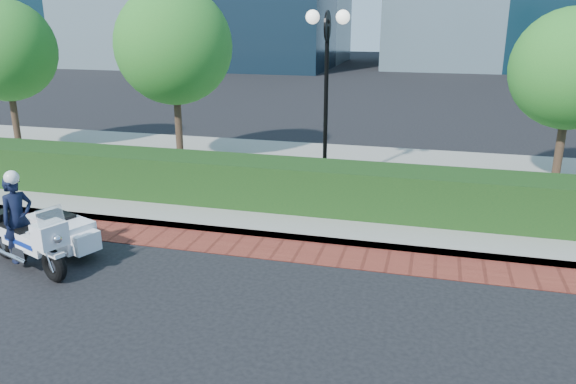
% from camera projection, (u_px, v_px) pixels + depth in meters
% --- Properties ---
extents(ground, '(120.00, 120.00, 0.00)m').
position_uv_depth(ground, '(205.00, 279.00, 9.47)').
color(ground, black).
rests_on(ground, ground).
extents(brick_strip, '(60.00, 1.00, 0.01)m').
position_uv_depth(brick_strip, '(236.00, 245.00, 10.85)').
color(brick_strip, maroon).
rests_on(brick_strip, ground).
extents(sidewalk, '(60.00, 8.00, 0.15)m').
position_uv_depth(sidewalk, '(293.00, 178.00, 14.97)').
color(sidewalk, gray).
rests_on(sidewalk, ground).
extents(hedge_main, '(18.00, 1.20, 1.00)m').
position_uv_depth(hedge_main, '(267.00, 183.00, 12.59)').
color(hedge_main, black).
rests_on(hedge_main, sidewalk).
extents(lamppost, '(1.02, 0.70, 4.21)m').
position_uv_depth(lamppost, '(327.00, 72.00, 13.12)').
color(lamppost, black).
rests_on(lamppost, sidewalk).
extents(tree_a, '(3.00, 3.00, 4.58)m').
position_uv_depth(tree_a, '(5.00, 51.00, 16.68)').
color(tree_a, '#332319').
rests_on(tree_a, sidewalk).
extents(tree_b, '(3.20, 3.20, 4.89)m').
position_uv_depth(tree_b, '(174.00, 46.00, 15.27)').
color(tree_b, '#332319').
rests_on(tree_b, sidewalk).
extents(tree_c, '(2.80, 2.80, 4.30)m').
position_uv_depth(tree_c, '(572.00, 69.00, 12.94)').
color(tree_c, '#332319').
rests_on(tree_c, sidewalk).
extents(police_motorcycle, '(2.09, 1.93, 1.77)m').
position_uv_depth(police_motorcycle, '(40.00, 231.00, 9.93)').
color(police_motorcycle, black).
rests_on(police_motorcycle, ground).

